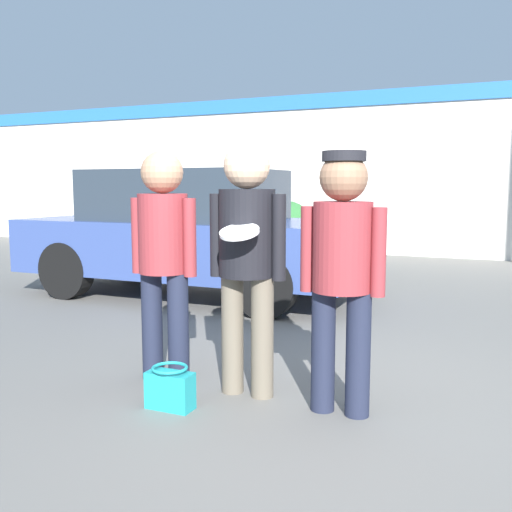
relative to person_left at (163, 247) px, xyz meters
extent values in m
plane|color=#66635E|center=(1.06, 0.03, -0.97)|extent=(56.00, 56.00, 0.00)
cube|color=silver|center=(1.06, 8.34, 0.68)|extent=(24.00, 0.18, 3.30)
cube|color=#2666B2|center=(1.06, 8.23, 2.18)|extent=(24.00, 0.04, 0.30)
cylinder|color=#1E2338|center=(-0.11, 0.00, -0.58)|extent=(0.15, 0.15, 0.79)
cylinder|color=#1E2338|center=(0.11, 0.00, -0.58)|extent=(0.15, 0.15, 0.79)
cylinder|color=maroon|center=(0.00, 0.00, 0.09)|extent=(0.35, 0.35, 0.56)
cylinder|color=maroon|center=(-0.22, 0.00, 0.07)|extent=(0.09, 0.09, 0.54)
cylinder|color=maroon|center=(0.22, 0.00, 0.07)|extent=(0.09, 0.09, 0.54)
sphere|color=tan|center=(0.00, 0.00, 0.52)|extent=(0.30, 0.30, 0.30)
cylinder|color=#665B4C|center=(0.55, -0.02, -0.57)|extent=(0.15, 0.15, 0.81)
cylinder|color=#665B4C|center=(0.77, -0.02, -0.57)|extent=(0.15, 0.15, 0.81)
cylinder|color=black|center=(0.66, -0.02, 0.12)|extent=(0.37, 0.37, 0.57)
cylinder|color=black|center=(0.43, -0.02, 0.10)|extent=(0.09, 0.09, 0.55)
cylinder|color=black|center=(0.88, -0.02, 0.10)|extent=(0.09, 0.09, 0.55)
sphere|color=#DBB28E|center=(0.66, -0.02, 0.56)|extent=(0.30, 0.30, 0.30)
cylinder|color=white|center=(0.73, -0.28, 0.15)|extent=(0.25, 0.24, 0.10)
cylinder|color=#1E2338|center=(1.21, -0.08, -0.59)|extent=(0.15, 0.15, 0.76)
cylinder|color=#1E2338|center=(1.43, -0.08, -0.59)|extent=(0.15, 0.15, 0.76)
cylinder|color=maroon|center=(1.32, -0.08, 0.06)|extent=(0.36, 0.36, 0.54)
cylinder|color=maroon|center=(1.10, -0.08, 0.04)|extent=(0.09, 0.09, 0.53)
cylinder|color=maroon|center=(1.53, -0.08, 0.04)|extent=(0.09, 0.09, 0.53)
sphere|color=#8C664C|center=(1.32, -0.08, 0.48)|extent=(0.29, 0.29, 0.29)
cylinder|color=black|center=(1.32, -0.08, 0.60)|extent=(0.26, 0.26, 0.06)
cube|color=#334784|center=(-1.44, 2.92, -0.34)|extent=(4.34, 1.84, 0.67)
cube|color=#28333D|center=(-1.53, 2.92, 0.31)|extent=(2.26, 1.58, 0.63)
cylinder|color=black|center=(-0.10, 3.74, -0.62)|extent=(0.71, 0.22, 0.71)
cylinder|color=black|center=(-0.10, 2.09, -0.62)|extent=(0.71, 0.22, 0.71)
cylinder|color=black|center=(-2.79, 3.74, -0.62)|extent=(0.71, 0.22, 0.71)
cylinder|color=black|center=(-2.79, 2.09, -0.62)|extent=(0.71, 0.22, 0.71)
sphere|color=#2D6B33|center=(-1.92, 7.60, -0.42)|extent=(1.10, 1.10, 1.10)
cube|color=teal|center=(0.32, -0.45, -0.86)|extent=(0.30, 0.14, 0.23)
torus|color=teal|center=(0.32, -0.45, -0.71)|extent=(0.23, 0.23, 0.02)
camera|label=1|loc=(2.20, -3.40, 0.43)|focal=40.00mm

